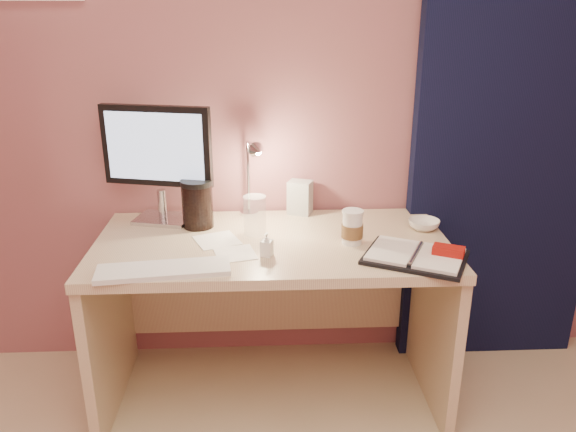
{
  "coord_description": "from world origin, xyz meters",
  "views": [
    {
      "loc": [
        -0.04,
        -0.68,
        1.59
      ],
      "look_at": [
        0.06,
        1.33,
        0.85
      ],
      "focal_mm": 35.0,
      "sensor_mm": 36.0,
      "label": 1
    }
  ],
  "objects_px": {
    "desk": "(272,283)",
    "bowl": "(424,224)",
    "monitor": "(158,154)",
    "planner": "(418,256)",
    "dark_jar": "(198,206)",
    "clear_cup": "(255,215)",
    "lotion_bottle": "(267,245)",
    "coffee_cup": "(352,228)",
    "desk_lamp": "(241,172)",
    "keyboard": "(164,270)",
    "product_box": "(300,197)"
  },
  "relations": [
    {
      "from": "keyboard",
      "to": "bowl",
      "type": "height_order",
      "value": "bowl"
    },
    {
      "from": "monitor",
      "to": "keyboard",
      "type": "relative_size",
      "value": 1.09
    },
    {
      "from": "clear_cup",
      "to": "product_box",
      "type": "distance_m",
      "value": 0.31
    },
    {
      "from": "desk_lamp",
      "to": "product_box",
      "type": "bearing_deg",
      "value": 0.52
    },
    {
      "from": "desk",
      "to": "clear_cup",
      "type": "relative_size",
      "value": 8.75
    },
    {
      "from": "dark_jar",
      "to": "monitor",
      "type": "bearing_deg",
      "value": 154.93
    },
    {
      "from": "product_box",
      "to": "coffee_cup",
      "type": "bearing_deg",
      "value": -42.14
    },
    {
      "from": "planner",
      "to": "dark_jar",
      "type": "xyz_separation_m",
      "value": [
        -0.84,
        0.37,
        0.08
      ]
    },
    {
      "from": "desk",
      "to": "dark_jar",
      "type": "relative_size",
      "value": 7.69
    },
    {
      "from": "clear_cup",
      "to": "product_box",
      "type": "relative_size",
      "value": 1.07
    },
    {
      "from": "desk",
      "to": "lotion_bottle",
      "type": "height_order",
      "value": "lotion_bottle"
    },
    {
      "from": "monitor",
      "to": "bowl",
      "type": "height_order",
      "value": "monitor"
    },
    {
      "from": "lotion_bottle",
      "to": "keyboard",
      "type": "bearing_deg",
      "value": -161.09
    },
    {
      "from": "planner",
      "to": "clear_cup",
      "type": "xyz_separation_m",
      "value": [
        -0.6,
        0.28,
        0.07
      ]
    },
    {
      "from": "planner",
      "to": "monitor",
      "type": "bearing_deg",
      "value": -177.49
    },
    {
      "from": "clear_cup",
      "to": "monitor",
      "type": "bearing_deg",
      "value": 157.16
    },
    {
      "from": "desk",
      "to": "bowl",
      "type": "distance_m",
      "value": 0.68
    },
    {
      "from": "planner",
      "to": "lotion_bottle",
      "type": "bearing_deg",
      "value": -159.15
    },
    {
      "from": "keyboard",
      "to": "coffee_cup",
      "type": "bearing_deg",
      "value": 11.46
    },
    {
      "from": "monitor",
      "to": "lotion_bottle",
      "type": "height_order",
      "value": "monitor"
    },
    {
      "from": "monitor",
      "to": "planner",
      "type": "xyz_separation_m",
      "value": [
        1.0,
        -0.45,
        -0.28
      ]
    },
    {
      "from": "coffee_cup",
      "to": "dark_jar",
      "type": "distance_m",
      "value": 0.65
    },
    {
      "from": "desk",
      "to": "coffee_cup",
      "type": "bearing_deg",
      "value": -20.81
    },
    {
      "from": "product_box",
      "to": "bowl",
      "type": "bearing_deg",
      "value": -2.46
    },
    {
      "from": "coffee_cup",
      "to": "desk_lamp",
      "type": "xyz_separation_m",
      "value": [
        -0.44,
        0.27,
        0.16
      ]
    },
    {
      "from": "desk",
      "to": "clear_cup",
      "type": "height_order",
      "value": "clear_cup"
    },
    {
      "from": "desk_lamp",
      "to": "keyboard",
      "type": "bearing_deg",
      "value": -135.88
    },
    {
      "from": "bowl",
      "to": "planner",
      "type": "bearing_deg",
      "value": -109.22
    },
    {
      "from": "dark_jar",
      "to": "bowl",
      "type": "bearing_deg",
      "value": -4.58
    },
    {
      "from": "desk",
      "to": "desk_lamp",
      "type": "xyz_separation_m",
      "value": [
        -0.12,
        0.15,
        0.45
      ]
    },
    {
      "from": "planner",
      "to": "lotion_bottle",
      "type": "relative_size",
      "value": 4.8
    },
    {
      "from": "keyboard",
      "to": "lotion_bottle",
      "type": "bearing_deg",
      "value": 12.22
    },
    {
      "from": "clear_cup",
      "to": "lotion_bottle",
      "type": "xyz_separation_m",
      "value": [
        0.04,
        -0.22,
        -0.03
      ]
    },
    {
      "from": "bowl",
      "to": "desk_lamp",
      "type": "relative_size",
      "value": 0.36
    },
    {
      "from": "desk_lamp",
      "to": "lotion_bottle",
      "type": "bearing_deg",
      "value": -93.05
    },
    {
      "from": "keyboard",
      "to": "dark_jar",
      "type": "height_order",
      "value": "dark_jar"
    },
    {
      "from": "keyboard",
      "to": "desk",
      "type": "bearing_deg",
      "value": 35.43
    },
    {
      "from": "monitor",
      "to": "keyboard",
      "type": "xyz_separation_m",
      "value": [
        0.08,
        -0.51,
        -0.29
      ]
    },
    {
      "from": "desk",
      "to": "planner",
      "type": "height_order",
      "value": "planner"
    },
    {
      "from": "clear_cup",
      "to": "dark_jar",
      "type": "relative_size",
      "value": 0.88
    },
    {
      "from": "monitor",
      "to": "dark_jar",
      "type": "relative_size",
      "value": 2.74
    },
    {
      "from": "clear_cup",
      "to": "dark_jar",
      "type": "height_order",
      "value": "dark_jar"
    },
    {
      "from": "clear_cup",
      "to": "bowl",
      "type": "height_order",
      "value": "clear_cup"
    },
    {
      "from": "bowl",
      "to": "dark_jar",
      "type": "distance_m",
      "value": 0.95
    },
    {
      "from": "monitor",
      "to": "dark_jar",
      "type": "height_order",
      "value": "monitor"
    },
    {
      "from": "keyboard",
      "to": "dark_jar",
      "type": "bearing_deg",
      "value": 73.35
    },
    {
      "from": "desk",
      "to": "planner",
      "type": "bearing_deg",
      "value": -27.69
    },
    {
      "from": "planner",
      "to": "coffee_cup",
      "type": "xyz_separation_m",
      "value": [
        -0.22,
        0.16,
        0.05
      ]
    },
    {
      "from": "planner",
      "to": "lotion_bottle",
      "type": "xyz_separation_m",
      "value": [
        -0.55,
        0.06,
        0.03
      ]
    },
    {
      "from": "planner",
      "to": "lotion_bottle",
      "type": "height_order",
      "value": "lotion_bottle"
    }
  ]
}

